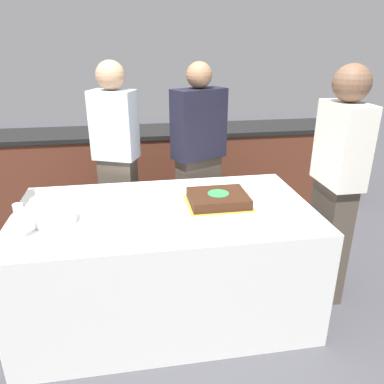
% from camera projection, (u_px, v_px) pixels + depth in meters
% --- Properties ---
extents(ground_plane, '(14.00, 14.00, 0.00)m').
position_uv_depth(ground_plane, '(168.00, 308.00, 2.63)').
color(ground_plane, '#424247').
extents(back_counter, '(4.40, 0.58, 0.92)m').
position_uv_depth(back_counter, '(151.00, 173.00, 3.90)').
color(back_counter, '#5B2D1E').
rests_on(back_counter, ground_plane).
extents(dining_table, '(1.85, 1.01, 0.77)m').
position_uv_depth(dining_table, '(166.00, 261.00, 2.48)').
color(dining_table, silver).
rests_on(dining_table, ground_plane).
extents(cake, '(0.41, 0.35, 0.07)m').
position_uv_depth(cake, '(218.00, 199.00, 2.40)').
color(cake, gold).
rests_on(cake, dining_table).
extents(plate_stack, '(0.24, 0.24, 0.08)m').
position_uv_depth(plate_stack, '(55.00, 216.00, 2.14)').
color(plate_stack, white).
rests_on(plate_stack, dining_table).
extents(wine_glass, '(0.07, 0.07, 0.20)m').
position_uv_depth(wine_glass, '(19.00, 216.00, 1.94)').
color(wine_glass, white).
rests_on(wine_glass, dining_table).
extents(side_plate_near_cake, '(0.18, 0.18, 0.00)m').
position_uv_depth(side_plate_near_cake, '(201.00, 186.00, 2.70)').
color(side_plate_near_cake, white).
rests_on(side_plate_near_cake, dining_table).
extents(utensil_pile, '(0.15, 0.09, 0.02)m').
position_uv_depth(utensil_pile, '(184.00, 235.00, 2.00)').
color(utensil_pile, white).
rests_on(utensil_pile, dining_table).
extents(person_cutting_cake, '(0.46, 0.36, 1.61)m').
position_uv_depth(person_cutting_cake, '(199.00, 163.00, 3.03)').
color(person_cutting_cake, '#4C4238').
rests_on(person_cutting_cake, ground_plane).
extents(person_seated_right, '(0.23, 0.38, 1.62)m').
position_uv_depth(person_seated_right, '(336.00, 185.00, 2.48)').
color(person_seated_right, '#4C4238').
rests_on(person_seated_right, ground_plane).
extents(person_standing_back, '(0.38, 0.31, 1.62)m').
position_uv_depth(person_standing_back, '(117.00, 163.00, 2.93)').
color(person_standing_back, '#4C4238').
rests_on(person_standing_back, ground_plane).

